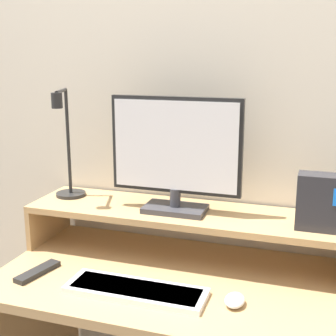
% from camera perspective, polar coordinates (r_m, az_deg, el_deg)
% --- Properties ---
extents(wall_back, '(6.00, 0.05, 2.50)m').
position_cam_1_polar(wall_back, '(1.66, 3.58, 9.44)').
color(wall_back, beige).
rests_on(wall_back, ground_plane).
extents(desk, '(1.06, 0.60, 0.70)m').
position_cam_1_polar(desk, '(1.60, -0.06, -19.75)').
color(desk, tan).
rests_on(desk, ground_plane).
extents(monitor_shelf, '(1.06, 0.27, 0.16)m').
position_cam_1_polar(monitor_shelf, '(1.59, 1.78, -6.03)').
color(monitor_shelf, tan).
rests_on(monitor_shelf, desk).
extents(monitor, '(0.44, 0.12, 0.38)m').
position_cam_1_polar(monitor, '(1.51, 0.92, 1.86)').
color(monitor, '#38383D').
rests_on(monitor, monitor_shelf).
extents(desk_lamp, '(0.12, 0.20, 0.40)m').
position_cam_1_polar(desk_lamp, '(1.70, -12.24, 1.29)').
color(desk_lamp, black).
rests_on(desk_lamp, monitor_shelf).
extents(router_dock, '(0.14, 0.08, 0.17)m').
position_cam_1_polar(router_dock, '(1.46, 18.14, -3.97)').
color(router_dock, '#28282D').
rests_on(router_dock, monitor_shelf).
extents(keyboard, '(0.41, 0.13, 0.02)m').
position_cam_1_polar(keyboard, '(1.40, -3.94, -14.64)').
color(keyboard, white).
rests_on(keyboard, desk).
extents(mouse, '(0.06, 0.08, 0.03)m').
position_cam_1_polar(mouse, '(1.35, 8.13, -15.66)').
color(mouse, white).
rests_on(mouse, desk).
extents(remote_control, '(0.08, 0.17, 0.02)m').
position_cam_1_polar(remote_control, '(1.56, -15.60, -12.07)').
color(remote_control, black).
rests_on(remote_control, desk).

